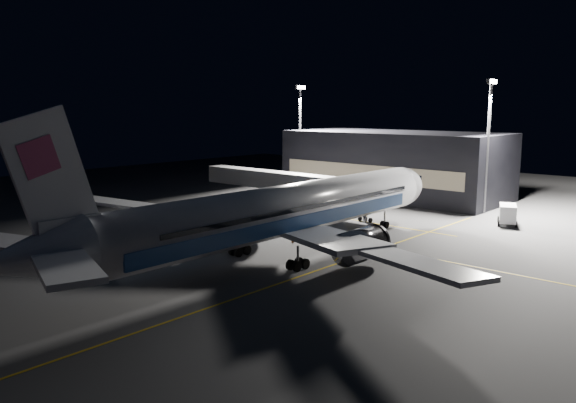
# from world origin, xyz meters

# --- Properties ---
(ground) EXTENTS (200.00, 200.00, 0.00)m
(ground) POSITION_xyz_m (0.00, 0.00, 0.00)
(ground) COLOR #4C4C4F
(ground) RESTS_ON ground
(guide_line_main) EXTENTS (0.25, 80.00, 0.01)m
(guide_line_main) POSITION_xyz_m (10.00, 0.00, 0.01)
(guide_line_main) COLOR gold
(guide_line_main) RESTS_ON ground
(guide_line_cross) EXTENTS (70.00, 0.25, 0.01)m
(guide_line_cross) POSITION_xyz_m (0.00, -6.00, 0.01)
(guide_line_cross) COLOR gold
(guide_line_cross) RESTS_ON ground
(guide_line_side) EXTENTS (0.25, 40.00, 0.01)m
(guide_line_side) POSITION_xyz_m (22.00, 10.00, 0.01)
(guide_line_side) COLOR gold
(guide_line_side) RESTS_ON ground
(airliner) EXTENTS (61.48, 54.22, 16.64)m
(airliner) POSITION_xyz_m (-1.08, 0.00, 5.16)
(airliner) COLOR silver
(airliner) RESTS_ON ground
(terminal) EXTENTS (18.12, 40.00, 12.00)m
(terminal) POSITION_xyz_m (45.98, 14.00, 6.00)
(terminal) COLOR black
(terminal) RESTS_ON ground
(jet_bridge) EXTENTS (3.60, 34.40, 6.30)m
(jet_bridge) POSITION_xyz_m (22.00, 18.06, 4.58)
(jet_bridge) COLOR #B2B2B7
(jet_bridge) RESTS_ON ground
(floodlight_mast_north) EXTENTS (2.40, 0.68, 20.70)m
(floodlight_mast_north) POSITION_xyz_m (40.00, 31.99, 12.37)
(floodlight_mast_north) COLOR #59595E
(floodlight_mast_north) RESTS_ON ground
(floodlight_mast_south) EXTENTS (2.40, 0.67, 20.70)m
(floodlight_mast_south) POSITION_xyz_m (40.00, -6.01, 12.37)
(floodlight_mast_south) COLOR #59595E
(floodlight_mast_south) RESTS_ON ground
(service_truck) EXTENTS (6.05, 4.19, 2.89)m
(service_truck) POSITION_xyz_m (34.04, -11.86, 1.54)
(service_truck) COLOR silver
(service_truck) RESTS_ON ground
(baggage_tug) EXTENTS (2.63, 2.13, 1.88)m
(baggage_tug) POSITION_xyz_m (-11.17, 20.34, 0.86)
(baggage_tug) COLOR black
(baggage_tug) RESTS_ON ground
(safety_cone_a) EXTENTS (0.42, 0.42, 0.64)m
(safety_cone_a) POSITION_xyz_m (-1.59, 10.32, 0.32)
(safety_cone_a) COLOR orange
(safety_cone_a) RESTS_ON ground
(safety_cone_b) EXTENTS (0.42, 0.42, 0.63)m
(safety_cone_b) POSITION_xyz_m (1.39, 14.00, 0.31)
(safety_cone_b) COLOR orange
(safety_cone_b) RESTS_ON ground
(safety_cone_c) EXTENTS (0.39, 0.39, 0.59)m
(safety_cone_c) POSITION_xyz_m (5.73, 4.00, 0.29)
(safety_cone_c) COLOR orange
(safety_cone_c) RESTS_ON ground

